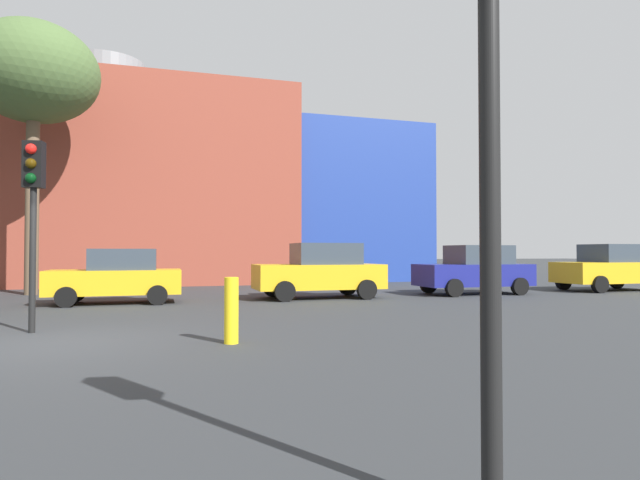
{
  "coord_description": "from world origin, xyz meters",
  "views": [
    {
      "loc": [
        1.83,
        -9.81,
        1.54
      ],
      "look_at": [
        7.58,
        9.35,
        2.01
      ],
      "focal_mm": 29.46,
      "sensor_mm": 36.0,
      "label": 1
    }
  ],
  "objects_px": {
    "parked_car_2": "(118,276)",
    "parked_car_3": "(320,271)",
    "bollard_yellow_0": "(231,310)",
    "parked_car_4": "(474,270)",
    "bare_tree_1": "(34,75)",
    "traffic_light_near_right": "(490,5)",
    "parked_car_5": "(610,268)",
    "traffic_light_island": "(33,191)"
  },
  "relations": [
    {
      "from": "parked_car_3",
      "to": "bare_tree_1",
      "type": "distance_m",
      "value": 12.76
    },
    {
      "from": "traffic_light_island",
      "to": "bollard_yellow_0",
      "type": "distance_m",
      "value": 4.71
    },
    {
      "from": "traffic_light_near_right",
      "to": "parked_car_3",
      "type": "bearing_deg",
      "value": 174.19
    },
    {
      "from": "parked_car_2",
      "to": "parked_car_3",
      "type": "xyz_separation_m",
      "value": [
        6.4,
        -0.0,
        0.1
      ]
    },
    {
      "from": "parked_car_2",
      "to": "parked_car_5",
      "type": "height_order",
      "value": "parked_car_5"
    },
    {
      "from": "parked_car_3",
      "to": "traffic_light_near_right",
      "type": "xyz_separation_m",
      "value": [
        -3.29,
        -14.36,
        2.04
      ]
    },
    {
      "from": "parked_car_5",
      "to": "parked_car_2",
      "type": "bearing_deg",
      "value": 0.0
    },
    {
      "from": "parked_car_5",
      "to": "traffic_light_near_right",
      "type": "distance_m",
      "value": 21.24
    },
    {
      "from": "parked_car_4",
      "to": "parked_car_5",
      "type": "xyz_separation_m",
      "value": [
        6.28,
        -0.0,
        0.03
      ]
    },
    {
      "from": "parked_car_4",
      "to": "parked_car_3",
      "type": "bearing_deg",
      "value": 0.0
    },
    {
      "from": "parked_car_3",
      "to": "parked_car_4",
      "type": "xyz_separation_m",
      "value": [
        5.95,
        0.0,
        -0.02
      ]
    },
    {
      "from": "parked_car_2",
      "to": "traffic_light_island",
      "type": "relative_size",
      "value": 1.03
    },
    {
      "from": "parked_car_2",
      "to": "parked_car_5",
      "type": "distance_m",
      "value": 18.63
    },
    {
      "from": "parked_car_4",
      "to": "traffic_light_near_right",
      "type": "bearing_deg",
      "value": 57.22
    },
    {
      "from": "parked_car_2",
      "to": "parked_car_5",
      "type": "xyz_separation_m",
      "value": [
        18.63,
        -0.0,
        0.11
      ]
    },
    {
      "from": "bare_tree_1",
      "to": "parked_car_2",
      "type": "bearing_deg",
      "value": -52.88
    },
    {
      "from": "parked_car_3",
      "to": "bollard_yellow_0",
      "type": "relative_size",
      "value": 3.82
    },
    {
      "from": "traffic_light_near_right",
      "to": "bollard_yellow_0",
      "type": "distance_m",
      "value": 6.84
    },
    {
      "from": "traffic_light_near_right",
      "to": "bollard_yellow_0",
      "type": "xyz_separation_m",
      "value": [
        -0.68,
        6.37,
        -2.4
      ]
    },
    {
      "from": "parked_car_2",
      "to": "parked_car_3",
      "type": "distance_m",
      "value": 6.4
    },
    {
      "from": "parked_car_2",
      "to": "bollard_yellow_0",
      "type": "relative_size",
      "value": 3.4
    },
    {
      "from": "parked_car_3",
      "to": "parked_car_5",
      "type": "height_order",
      "value": "parked_car_5"
    },
    {
      "from": "traffic_light_island",
      "to": "bollard_yellow_0",
      "type": "height_order",
      "value": "traffic_light_island"
    },
    {
      "from": "bare_tree_1",
      "to": "bollard_yellow_0",
      "type": "bearing_deg",
      "value": -65.18
    },
    {
      "from": "bare_tree_1",
      "to": "bollard_yellow_0",
      "type": "xyz_separation_m",
      "value": [
        5.69,
        -12.31,
        -7.48
      ]
    },
    {
      "from": "traffic_light_island",
      "to": "parked_car_2",
      "type": "bearing_deg",
      "value": 178.99
    },
    {
      "from": "parked_car_4",
      "to": "traffic_light_island",
      "type": "distance_m",
      "value": 14.72
    },
    {
      "from": "parked_car_3",
      "to": "traffic_light_island",
      "type": "xyz_separation_m",
      "value": [
        -7.49,
        -5.72,
        1.79
      ]
    },
    {
      "from": "traffic_light_near_right",
      "to": "parked_car_5",
      "type": "bearing_deg",
      "value": 139.87
    },
    {
      "from": "parked_car_5",
      "to": "traffic_light_near_right",
      "type": "height_order",
      "value": "traffic_light_near_right"
    },
    {
      "from": "traffic_light_near_right",
      "to": "bollard_yellow_0",
      "type": "relative_size",
      "value": 3.6
    },
    {
      "from": "parked_car_2",
      "to": "traffic_light_near_right",
      "type": "height_order",
      "value": "traffic_light_near_right"
    },
    {
      "from": "parked_car_4",
      "to": "bare_tree_1",
      "type": "height_order",
      "value": "bare_tree_1"
    },
    {
      "from": "traffic_light_near_right",
      "to": "bare_tree_1",
      "type": "xyz_separation_m",
      "value": [
        -6.37,
        18.68,
        5.08
      ]
    },
    {
      "from": "parked_car_4",
      "to": "traffic_light_near_right",
      "type": "height_order",
      "value": "traffic_light_near_right"
    },
    {
      "from": "parked_car_3",
      "to": "bollard_yellow_0",
      "type": "bearing_deg",
      "value": 63.54
    },
    {
      "from": "parked_car_3",
      "to": "parked_car_5",
      "type": "xyz_separation_m",
      "value": [
        12.23,
        0.0,
        0.01
      ]
    },
    {
      "from": "parked_car_5",
      "to": "bare_tree_1",
      "type": "relative_size",
      "value": 0.43
    },
    {
      "from": "parked_car_3",
      "to": "bollard_yellow_0",
      "type": "xyz_separation_m",
      "value": [
        -3.98,
        -7.99,
        -0.36
      ]
    },
    {
      "from": "parked_car_5",
      "to": "bollard_yellow_0",
      "type": "bearing_deg",
      "value": 26.24
    },
    {
      "from": "parked_car_4",
      "to": "parked_car_5",
      "type": "distance_m",
      "value": 6.28
    },
    {
      "from": "bollard_yellow_0",
      "to": "traffic_light_near_right",
      "type": "bearing_deg",
      "value": -83.89
    }
  ]
}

